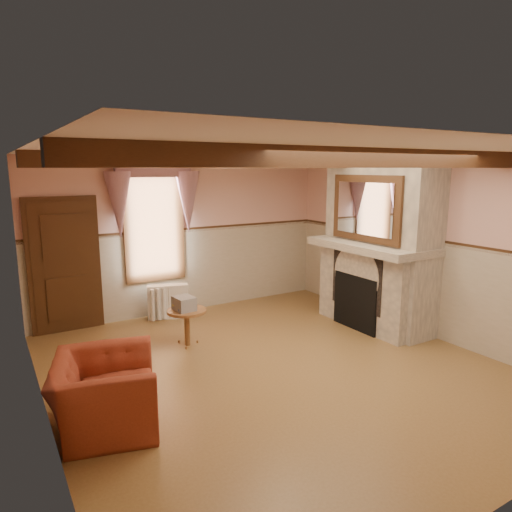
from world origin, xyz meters
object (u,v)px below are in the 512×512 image
side_table (187,327)px  bowl (380,241)px  radiator (168,302)px  mantel_clock (349,232)px  oil_lamp (344,229)px  armchair (105,393)px

side_table → bowl: (2.94, -0.92, 1.19)m
side_table → radiator: size_ratio=0.83×
mantel_clock → oil_lamp: 0.14m
side_table → mantel_clock: size_ratio=2.42×
armchair → mantel_clock: (4.49, 1.41, 1.16)m
radiator → bowl: (2.74, -2.26, 1.16)m
oil_lamp → side_table: bearing=178.7°
side_table → armchair: bearing=-134.0°
oil_lamp → mantel_clock: bearing=-90.0°
radiator → bowl: bowl is taller
oil_lamp → radiator: bearing=152.8°
radiator → oil_lamp: size_ratio=2.50×
side_table → radiator: 1.36m
bowl → mantel_clock: 0.72m
bowl → radiator: bearing=140.5°
bowl → side_table: bearing=162.6°
mantel_clock → oil_lamp: bearing=90.0°
side_table → radiator: (0.20, 1.34, 0.02)m
radiator → oil_lamp: (2.74, -1.41, 1.26)m
armchair → radiator: bearing=-15.7°
mantel_clock → oil_lamp: oil_lamp is taller
armchair → radiator: 3.43m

